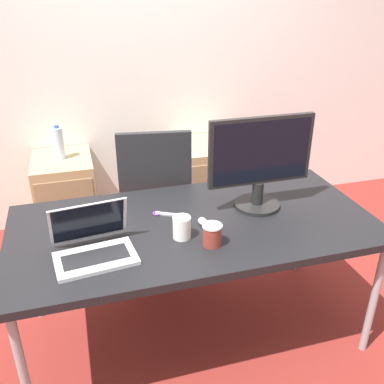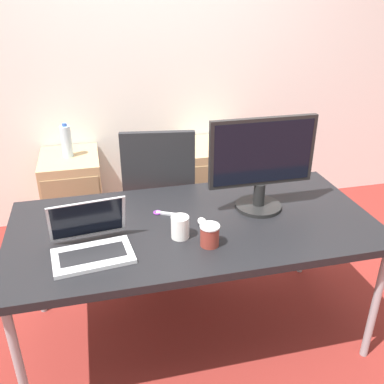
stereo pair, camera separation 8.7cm
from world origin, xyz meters
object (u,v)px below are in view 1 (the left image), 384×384
office_chair (156,216)px  water_bottle (59,143)px  coffee_cup_white (182,227)px  cabinet_left (67,200)px  laptop_center (93,246)px  coffee_cup_brown (212,235)px  cabinet_right (203,183)px  mouse (203,221)px  monitor (260,162)px

office_chair → water_bottle: 0.88m
water_bottle → coffee_cup_white: size_ratio=2.29×
office_chair → cabinet_left: 0.78m
laptop_center → coffee_cup_brown: 0.53m
cabinet_right → coffee_cup_brown: coffee_cup_brown is taller
water_bottle → coffee_cup_white: 1.47m
cabinet_right → mouse: mouse is taller
cabinet_left → coffee_cup_brown: 1.66m
cabinet_left → coffee_cup_brown: size_ratio=6.41×
office_chair → monitor: size_ratio=1.86×
cabinet_right → monitor: monitor is taller
cabinet_right → monitor: (-0.07, -1.17, 0.65)m
office_chair → monitor: (0.44, -0.65, 0.61)m
water_bottle → mouse: bearing=-61.9°
water_bottle → coffee_cup_white: bearing=-68.1°
water_bottle → mouse: water_bottle is taller
monitor → mouse: 0.43m
laptop_center → monitor: (0.88, 0.22, 0.21)m
cabinet_right → water_bottle: (-1.08, 0.00, 0.45)m
monitor → water_bottle: bearing=130.9°
monitor → coffee_cup_white: monitor is taller
coffee_cup_white → cabinet_right: bearing=68.5°
office_chair → monitor: 0.99m
cabinet_right → water_bottle: size_ratio=2.68×
office_chair → coffee_cup_white: office_chair is taller
office_chair → cabinet_right: (0.50, 0.52, -0.05)m
cabinet_left → cabinet_right: bearing=0.0°
cabinet_left → coffee_cup_white: bearing=-68.1°
monitor → mouse: monitor is taller
water_bottle → coffee_cup_brown: bearing=-65.6°
office_chair → mouse: bearing=-82.6°
cabinet_left → cabinet_right: size_ratio=1.00×
laptop_center → coffee_cup_brown: (0.53, -0.07, 0.00)m
office_chair → coffee_cup_white: size_ratio=9.54×
office_chair → laptop_center: 1.05m
laptop_center → coffee_cup_white: bearing=4.3°
mouse → coffee_cup_white: coffee_cup_white is taller
laptop_center → coffee_cup_white: size_ratio=3.40×
water_bottle → monitor: bearing=-49.1°
water_bottle → laptop_center: 1.40m
laptop_center → cabinet_right: bearing=55.7°
office_chair → monitor: bearing=-56.1°
cabinet_left → coffee_cup_brown: bearing=-65.5°
office_chair → coffee_cup_white: 0.93m
cabinet_left → mouse: (0.68, -1.27, 0.41)m
water_bottle → cabinet_left: bearing=-90.0°
office_chair → laptop_center: (-0.45, -0.87, 0.39)m
cabinet_right → coffee_cup_brown: size_ratio=6.41×
cabinet_right → mouse: size_ratio=10.12×
coffee_cup_white → coffee_cup_brown: 0.15m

